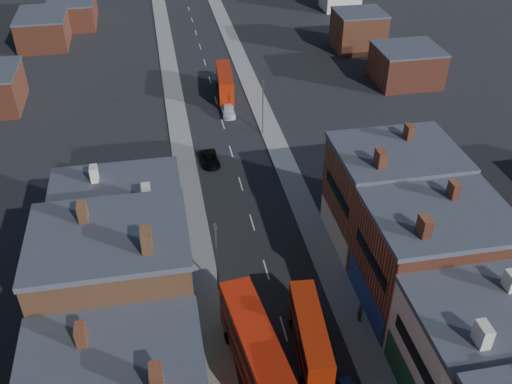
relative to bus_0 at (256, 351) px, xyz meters
name	(u,v)px	position (x,y,z in m)	size (l,w,h in m)	color
pavement_west	(187,180)	(-3.08, 30.26, -2.78)	(3.00, 200.00, 0.12)	gray
pavement_east	(288,170)	(9.92, 30.26, -2.78)	(3.00, 200.00, 0.12)	gray
lamp_post_2	(217,254)	(-1.78, 10.26, 1.87)	(0.25, 0.70, 8.12)	slate
lamp_post_3	(263,104)	(8.62, 40.26, 1.87)	(0.25, 0.70, 8.12)	slate
bus_0	(256,351)	(0.00, 0.00, 0.00)	(4.29, 12.43, 5.26)	#A61C09
bus_1	(310,337)	(4.92, 1.08, -0.57)	(3.06, 9.86, 4.19)	#B5260A
bus_2	(225,83)	(5.08, 53.48, -0.53)	(3.07, 10.05, 4.28)	#9D1D06
car_2	(210,159)	(0.24, 33.79, -2.19)	(2.15, 4.67, 1.30)	black
car_3	(228,111)	(4.62, 47.14, -2.16)	(1.88, 4.63, 1.34)	white
ped_3	(360,313)	(10.49, 3.91, -1.76)	(1.12, 0.51, 1.91)	#514D45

